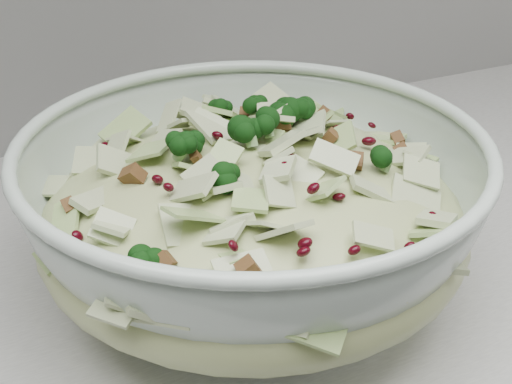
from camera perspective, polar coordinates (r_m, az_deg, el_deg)
mixing_bowl at (r=0.58m, az=-0.25°, el=-2.00°), size 0.46×0.46×0.15m
salad at (r=0.57m, az=-0.26°, el=0.10°), size 0.46×0.46×0.15m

